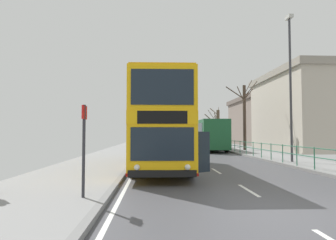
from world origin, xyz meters
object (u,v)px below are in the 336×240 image
at_px(background_bus_far_lane, 207,134).
at_px(street_lamp_far_side, 290,77).
at_px(double_decker_bus_main, 161,125).
at_px(bus_stop_sign_near, 84,140).
at_px(bare_tree_far_00, 218,127).
at_px(bare_tree_far_01, 244,114).
at_px(background_building_01, 282,121).
at_px(background_building_00, 326,111).

bearing_deg(background_bus_far_lane, street_lamp_far_side, -80.31).
distance_m(double_decker_bus_main, street_lamp_far_side, 8.62).
xyz_separation_m(double_decker_bus_main, background_bus_far_lane, (5.41, 16.28, -0.53)).
xyz_separation_m(bus_stop_sign_near, bare_tree_far_00, (10.09, 29.45, 1.02)).
relative_size(double_decker_bus_main, bare_tree_far_00, 1.97).
relative_size(street_lamp_far_side, bare_tree_far_01, 1.19).
relative_size(background_bus_far_lane, background_building_01, 0.63).
bearing_deg(bare_tree_far_01, background_building_00, 9.63).
relative_size(bare_tree_far_00, background_building_00, 0.38).
relative_size(street_lamp_far_side, bare_tree_far_00, 1.69).
xyz_separation_m(double_decker_bus_main, bare_tree_far_01, (8.95, 14.52, 1.55)).
bearing_deg(background_bus_far_lane, bare_tree_far_00, 67.64).
bearing_deg(street_lamp_far_side, double_decker_bus_main, -165.50).
relative_size(bare_tree_far_00, bare_tree_far_01, 0.71).
height_order(background_bus_far_lane, bare_tree_far_00, bare_tree_far_00).
xyz_separation_m(background_bus_far_lane, background_building_01, (15.00, 14.78, 2.20)).
xyz_separation_m(bus_stop_sign_near, background_building_01, (22.64, 38.26, 2.27)).
relative_size(bus_stop_sign_near, background_building_00, 0.18).
xyz_separation_m(background_bus_far_lane, bare_tree_far_00, (2.46, 5.97, 0.94)).
relative_size(street_lamp_far_side, background_building_00, 0.65).
bearing_deg(bare_tree_far_00, double_decker_bus_main, -109.47).
xyz_separation_m(background_bus_far_lane, bare_tree_far_01, (3.54, -1.76, 2.08)).
bearing_deg(bus_stop_sign_near, bare_tree_far_01, 62.77).
bearing_deg(bare_tree_far_01, background_building_01, 55.28).
height_order(bare_tree_far_01, background_building_00, background_building_00).
height_order(background_bus_far_lane, background_building_01, background_building_01).
bearing_deg(street_lamp_far_side, bus_stop_sign_near, -137.53).
height_order(bus_stop_sign_near, background_building_00, background_building_00).
xyz_separation_m(double_decker_bus_main, bus_stop_sign_near, (-2.22, -7.19, -0.60)).
height_order(bare_tree_far_00, background_building_01, background_building_01).
xyz_separation_m(bare_tree_far_01, background_building_00, (9.70, 1.65, 0.53)).
height_order(background_building_00, background_building_01, background_building_00).
xyz_separation_m(double_decker_bus_main, street_lamp_far_side, (7.85, 2.03, 2.95)).
bearing_deg(background_building_00, bus_stop_sign_near, -131.78).
distance_m(background_bus_far_lane, bus_stop_sign_near, 24.69).
bearing_deg(bare_tree_far_00, street_lamp_far_side, -90.06).
bearing_deg(street_lamp_far_side, bare_tree_far_00, 89.94).
xyz_separation_m(background_bus_far_lane, background_building_00, (13.24, -0.12, 2.60)).
bearing_deg(bare_tree_far_01, double_decker_bus_main, -121.64).
height_order(double_decker_bus_main, background_bus_far_lane, double_decker_bus_main).
distance_m(double_decker_bus_main, background_bus_far_lane, 17.17).
xyz_separation_m(background_bus_far_lane, bus_stop_sign_near, (-7.64, -23.48, -0.08)).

